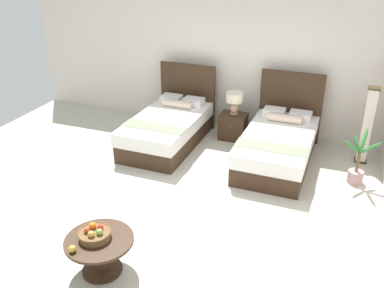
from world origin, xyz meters
name	(u,v)px	position (x,y,z in m)	size (l,w,h in m)	color
ground_plane	(188,198)	(0.00, 0.00, -0.01)	(9.33, 9.47, 0.02)	#BCB8A7
wall_back	(242,64)	(0.00, 2.93, 1.34)	(9.33, 0.12, 2.68)	silver
bed_near_window	(169,127)	(-1.04, 1.66, 0.33)	(1.19, 2.16, 1.32)	#362315
bed_near_corner	(278,145)	(1.05, 1.66, 0.32)	(1.19, 2.20, 1.36)	#362315
nightstand	(233,126)	(0.05, 2.30, 0.26)	(0.51, 0.41, 0.52)	#362315
table_lamp	(234,100)	(0.05, 2.32, 0.80)	(0.33, 0.33, 0.43)	tan
coffee_table	(100,248)	(-0.38, -1.83, 0.33)	(0.80, 0.80, 0.46)	#362315
fruit_bowl	(95,234)	(-0.43, -1.83, 0.52)	(0.38, 0.38, 0.16)	brown
loose_apple	(72,249)	(-0.52, -2.12, 0.50)	(0.08, 0.08, 0.08)	gold
floor_lamp_corner	(367,126)	(2.44, 2.19, 0.68)	(0.20, 0.20, 1.37)	#332A15
potted_palm	(357,166)	(2.36, 1.38, 0.30)	(0.60, 0.60, 0.89)	#A78483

